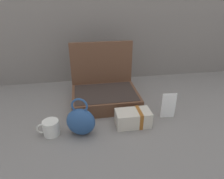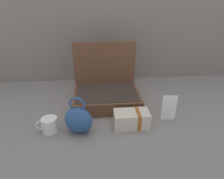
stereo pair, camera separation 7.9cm
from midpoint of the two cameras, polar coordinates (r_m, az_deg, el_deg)
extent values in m
plane|color=slate|center=(1.29, -0.75, -6.43)|extent=(6.00, 6.00, 0.00)
cube|color=brown|center=(1.35, -3.65, -2.67)|extent=(0.44, 0.33, 0.09)
cube|color=#332823|center=(1.33, -3.70, -0.91)|extent=(0.41, 0.29, 0.00)
cube|color=brown|center=(1.45, -4.57, 5.97)|extent=(0.44, 0.02, 0.40)
ellipsoid|color=#284C7F|center=(1.08, -11.16, -9.25)|extent=(0.18, 0.13, 0.16)
torus|color=#284C7F|center=(1.03, -11.64, -4.71)|extent=(0.09, 0.03, 0.09)
cube|color=beige|center=(1.15, 4.13, -8.35)|extent=(0.20, 0.11, 0.09)
cube|color=#99561E|center=(1.16, 5.84, -8.17)|extent=(0.02, 0.11, 0.10)
cylinder|color=silver|center=(1.14, -19.21, -10.50)|extent=(0.09, 0.09, 0.09)
torus|color=silver|center=(1.15, -21.60, -10.59)|extent=(0.06, 0.01, 0.06)
cube|color=white|center=(1.23, 14.31, -4.63)|extent=(0.09, 0.01, 0.17)
camera|label=1|loc=(0.04, -91.92, -0.95)|focal=31.46mm
camera|label=2|loc=(0.04, 88.08, 0.95)|focal=31.46mm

